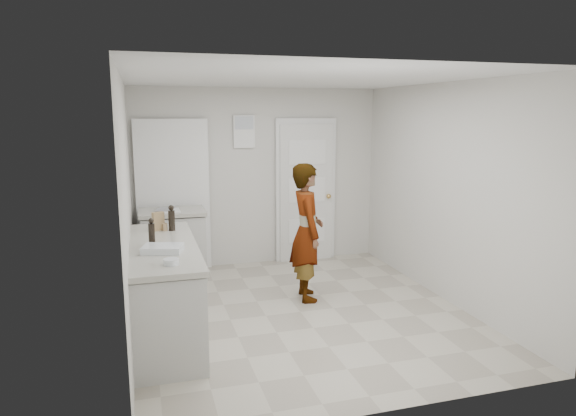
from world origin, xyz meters
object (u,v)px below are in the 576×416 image
object	(u,v)px
cake_mix_box	(158,221)
baking_dish	(163,249)
person	(307,232)
oil_cruet_a	(172,218)
oil_cruet_b	(152,233)
egg_bowl	(171,262)
spice_jar	(165,227)

from	to	relation	value
cake_mix_box	baking_dish	world-z (taller)	cake_mix_box
person	oil_cruet_a	world-z (taller)	person
cake_mix_box	oil_cruet_b	distance (m)	0.66
baking_dish	egg_bowl	xyz separation A→B (m)	(0.05, -0.42, -0.00)
cake_mix_box	spice_jar	world-z (taller)	cake_mix_box
cake_mix_box	egg_bowl	xyz separation A→B (m)	(0.05, -1.31, -0.07)
spice_jar	cake_mix_box	bearing A→B (deg)	158.51
cake_mix_box	spice_jar	size ratio (longest dim) A/B	2.53
person	spice_jar	size ratio (longest dim) A/B	20.32
cake_mix_box	oil_cruet_a	world-z (taller)	oil_cruet_a
person	egg_bowl	xyz separation A→B (m)	(-1.61, -1.30, 0.15)
oil_cruet_a	person	bearing A→B (deg)	1.17
person	baking_dish	xyz separation A→B (m)	(-1.66, -0.88, 0.15)
oil_cruet_a	baking_dish	xyz separation A→B (m)	(-0.14, -0.85, -0.10)
spice_jar	baking_dish	size ratio (longest dim) A/B	0.20
person	egg_bowl	distance (m)	2.08
oil_cruet_b	spice_jar	bearing A→B (deg)	76.42
oil_cruet_a	oil_cruet_b	size ratio (longest dim) A/B	1.02
oil_cruet_a	egg_bowl	distance (m)	1.28
baking_dish	egg_bowl	size ratio (longest dim) A/B	3.11
oil_cruet_b	egg_bowl	bearing A→B (deg)	-78.58
person	baking_dish	world-z (taller)	person
cake_mix_box	spice_jar	xyz separation A→B (m)	(0.07, -0.03, -0.06)
spice_jar	person	bearing A→B (deg)	0.67
oil_cruet_b	baking_dish	distance (m)	0.27
oil_cruet_a	baking_dish	bearing A→B (deg)	-99.15
cake_mix_box	oil_cruet_b	bearing A→B (deg)	-120.49
oil_cruet_b	person	bearing A→B (deg)	20.21
spice_jar	oil_cruet_b	world-z (taller)	oil_cruet_b
cake_mix_box	spice_jar	distance (m)	0.09
person	oil_cruet_b	distance (m)	1.88
person	oil_cruet_a	size ratio (longest dim) A/B	5.80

